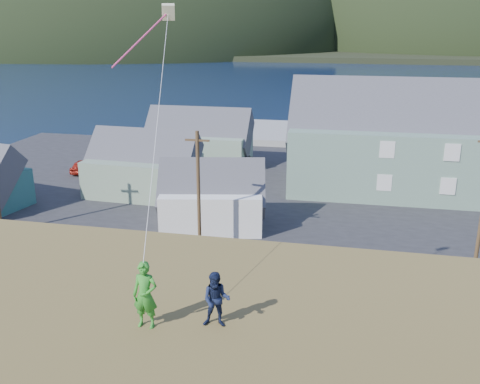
% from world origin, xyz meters
% --- Properties ---
extents(ground, '(900.00, 900.00, 0.00)m').
position_xyz_m(ground, '(0.00, 0.00, 0.00)').
color(ground, '#0A1638').
rests_on(ground, ground).
extents(grass_strip, '(110.00, 8.00, 0.10)m').
position_xyz_m(grass_strip, '(0.00, -2.00, 0.05)').
color(grass_strip, '#4C3D19').
rests_on(grass_strip, ground).
extents(waterfront_lot, '(72.00, 36.00, 0.12)m').
position_xyz_m(waterfront_lot, '(0.00, 17.00, 0.06)').
color(waterfront_lot, '#28282B').
rests_on(waterfront_lot, ground).
extents(wharf, '(26.00, 14.00, 0.90)m').
position_xyz_m(wharf, '(-6.00, 40.00, 0.45)').
color(wharf, gray).
rests_on(wharf, ground).
extents(far_shore, '(900.00, 320.00, 2.00)m').
position_xyz_m(far_shore, '(0.00, 330.00, 1.00)').
color(far_shore, black).
rests_on(far_shore, ground).
extents(far_hills, '(760.00, 265.00, 143.00)m').
position_xyz_m(far_hills, '(35.59, 279.38, 2.00)').
color(far_hills, black).
rests_on(far_hills, ground).
extents(shed_palegreen_near, '(9.99, 6.60, 7.05)m').
position_xyz_m(shed_palegreen_near, '(-12.03, 12.46, 2.65)').
color(shed_palegreen_near, gray).
rests_on(shed_palegreen_near, waterfront_lot).
extents(shed_white, '(8.67, 6.56, 6.24)m').
position_xyz_m(shed_white, '(-4.09, 6.07, 2.41)').
color(shed_white, white).
rests_on(shed_white, waterfront_lot).
extents(shed_palegreen_far, '(11.12, 6.37, 7.49)m').
position_xyz_m(shed_palegreen_far, '(-10.10, 23.39, 2.86)').
color(shed_palegreen_far, gray).
rests_on(shed_palegreen_far, waterfront_lot).
extents(utility_poles, '(32.63, 0.24, 9.23)m').
position_xyz_m(utility_poles, '(-3.21, 1.50, 4.50)').
color(utility_poles, '#47331E').
rests_on(utility_poles, waterfront_lot).
extents(parked_cars, '(26.15, 10.99, 1.54)m').
position_xyz_m(parked_cars, '(-9.54, 20.46, 0.86)').
color(parked_cars, '#A82014').
rests_on(parked_cars, waterfront_lot).
extents(kite_flyer_green, '(0.67, 0.45, 1.84)m').
position_xyz_m(kite_flyer_green, '(0.72, -18.80, 8.12)').
color(kite_flyer_green, '#2C8925').
rests_on(kite_flyer_green, hillside).
extents(kite_flyer_navy, '(0.80, 0.66, 1.53)m').
position_xyz_m(kite_flyer_navy, '(2.52, -18.40, 7.97)').
color(kite_flyer_navy, '#151E3A').
rests_on(kite_flyer_navy, hillside).
extents(kite_rig, '(1.55, 4.28, 10.25)m').
position_xyz_m(kite_rig, '(-1.17, -11.15, 14.94)').
color(kite_rig, beige).
rests_on(kite_rig, ground).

